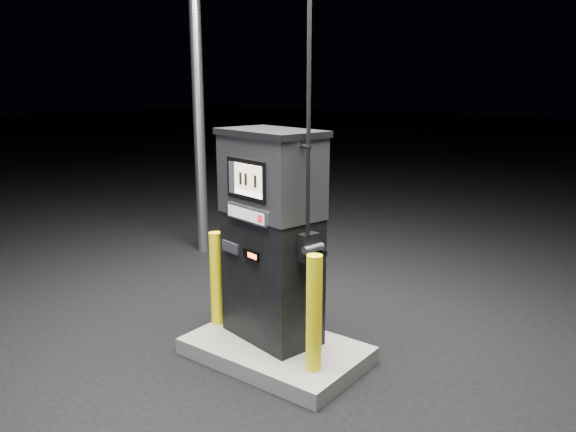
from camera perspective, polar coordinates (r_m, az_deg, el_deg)
The scene contains 5 objects.
ground at distance 5.36m, azimuth -1.25°, elevation -14.20°, with size 80.00×80.00×0.00m, color black.
pump_island at distance 5.33m, azimuth -1.26°, elevation -13.49°, with size 1.60×1.00×0.15m, color slate.
fuel_dispenser at distance 5.08m, azimuth -1.67°, elevation -1.89°, with size 1.12×0.76×4.02m.
bollard_left at distance 5.57m, azimuth -7.28°, elevation -6.31°, with size 0.12×0.12×0.93m, color #FFEB0E.
bollard_right at distance 4.65m, azimuth 2.66°, elevation -9.86°, with size 0.13×0.13×1.00m, color #FFEB0E.
Camera 1 is at (2.97, -3.70, 2.49)m, focal length 35.00 mm.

